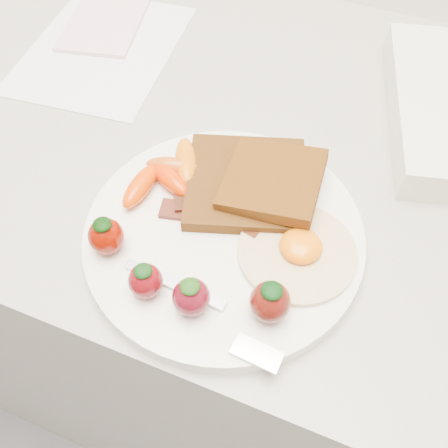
% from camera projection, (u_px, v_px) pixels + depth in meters
% --- Properties ---
extents(counter, '(2.00, 0.60, 0.90)m').
position_uv_depth(counter, '(242.00, 301.00, 0.95)').
color(counter, gray).
rests_on(counter, ground).
extents(plate, '(0.27, 0.27, 0.02)m').
position_uv_depth(plate, '(224.00, 235.00, 0.49)').
color(plate, white).
rests_on(plate, counter).
extents(toast_lower, '(0.15, 0.15, 0.01)m').
position_uv_depth(toast_lower, '(246.00, 183.00, 0.50)').
color(toast_lower, black).
rests_on(toast_lower, plate).
extents(toast_upper, '(0.10, 0.10, 0.02)m').
position_uv_depth(toast_upper, '(273.00, 180.00, 0.49)').
color(toast_upper, '#3C2408').
rests_on(toast_upper, toast_lower).
extents(fried_egg, '(0.12, 0.12, 0.02)m').
position_uv_depth(fried_egg, '(298.00, 250.00, 0.46)').
color(fried_egg, white).
rests_on(fried_egg, plate).
extents(bacon_strips, '(0.11, 0.07, 0.01)m').
position_uv_depth(bacon_strips, '(215.00, 208.00, 0.49)').
color(bacon_strips, black).
rests_on(bacon_strips, plate).
extents(baby_carrots, '(0.07, 0.11, 0.02)m').
position_uv_depth(baby_carrots, '(168.00, 173.00, 0.51)').
color(baby_carrots, '#BC4D14').
rests_on(baby_carrots, plate).
extents(strawberries, '(0.19, 0.06, 0.04)m').
position_uv_depth(strawberries, '(182.00, 278.00, 0.43)').
color(strawberries, '#6E0B00').
rests_on(strawberries, plate).
extents(fork, '(0.16, 0.05, 0.00)m').
position_uv_depth(fork, '(210.00, 314.00, 0.42)').
color(fork, silver).
rests_on(fork, plate).
extents(paper_sheet, '(0.21, 0.27, 0.00)m').
position_uv_depth(paper_sheet, '(102.00, 49.00, 0.67)').
color(paper_sheet, white).
rests_on(paper_sheet, counter).
extents(notepad, '(0.13, 0.16, 0.01)m').
position_uv_depth(notepad, '(105.00, 23.00, 0.70)').
color(notepad, beige).
rests_on(notepad, paper_sheet).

